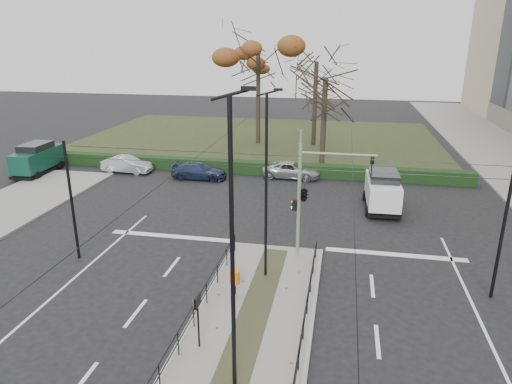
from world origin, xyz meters
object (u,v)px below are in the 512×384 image
parked_car_fourth (292,170)px  bare_tree_near (325,84)px  traffic_light (306,192)px  parked_car_second (127,165)px  streetlamp_median_far (267,186)px  litter_bin (235,277)px  info_panel (197,307)px  green_van (37,158)px  white_van (382,190)px  parked_car_third (199,171)px  rust_tree (258,44)px  streetlamp_median_near (233,249)px  bare_tree_center (316,68)px

parked_car_fourth → bare_tree_near: 7.25m
traffic_light → parked_car_second: 20.38m
traffic_light → streetlamp_median_far: (-1.52, -2.40, 0.96)m
parked_car_second → litter_bin: bearing=-140.3°
info_panel → green_van: green_van is taller
white_van → parked_car_third: bearing=162.9°
parked_car_third → parked_car_fourth: 7.29m
info_panel → parked_car_second: bearing=121.8°
bare_tree_near → traffic_light: bearing=-89.9°
info_panel → rust_tree: bearing=97.2°
traffic_light → info_panel: 8.59m
parked_car_third → bare_tree_near: bearing=-66.5°
traffic_light → litter_bin: traffic_light is taller
streetlamp_median_far → streetlamp_median_near: bearing=-88.0°
bare_tree_center → streetlamp_median_near: bearing=-89.8°
streetlamp_median_near → green_van: bearing=136.2°
info_panel → bare_tree_near: bearing=83.2°
parked_car_fourth → rust_tree: 15.70m
traffic_light → litter_bin: size_ratio=5.20×
parked_car_fourth → bare_tree_near: bearing=-37.8°
info_panel → streetlamp_median_far: size_ratio=0.24×
white_van → rust_tree: bearing=123.1°
info_panel → parked_car_second: info_panel is taller
streetlamp_median_near → bare_tree_center: bearing=90.2°
parked_car_third → white_van: bearing=-108.2°
streetlamp_median_far → parked_car_second: bearing=133.2°
streetlamp_median_far → green_van: (-21.06, 13.39, -3.11)m
litter_bin → info_panel: (-0.42, -3.64, 0.83)m
litter_bin → parked_car_fourth: size_ratio=0.24×
parked_car_fourth → rust_tree: (-4.90, 11.65, 9.32)m
litter_bin → streetlamp_median_far: 4.08m
litter_bin → white_van: size_ratio=0.23×
rust_tree → litter_bin: bearing=-81.2°
bare_tree_near → rust_tree: bearing=128.1°
white_van → green_van: size_ratio=0.92×
streetlamp_median_far → bare_tree_near: (1.48, 18.77, 2.62)m
streetlamp_median_far → green_van: bearing=147.6°
streetlamp_median_near → rust_tree: size_ratio=0.71×
traffic_light → litter_bin: 5.56m
streetlamp_median_far → rust_tree: (-5.63, 27.84, 5.52)m
parked_car_second → bare_tree_center: size_ratio=0.37×
green_van → rust_tree: bearing=43.1°
info_panel → parked_car_second: (-12.74, 20.59, -1.08)m
bare_tree_center → green_van: bearing=-145.0°
info_panel → bare_tree_center: 34.29m
white_van → streetlamp_median_far: bearing=-119.2°
parked_car_fourth → white_van: 8.77m
traffic_light → info_panel: size_ratio=2.78×
parked_car_third → streetlamp_median_far: bearing=-152.8°
parked_car_second → white_van: 20.52m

